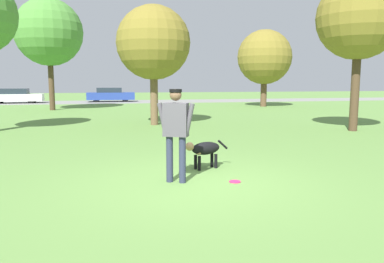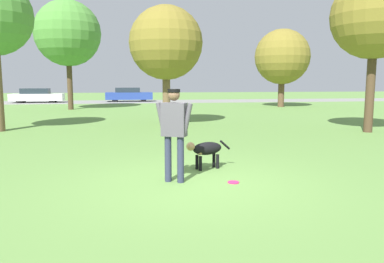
{
  "view_description": "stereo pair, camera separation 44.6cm",
  "coord_description": "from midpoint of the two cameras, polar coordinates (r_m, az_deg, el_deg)",
  "views": [
    {
      "loc": [
        -1.53,
        -6.69,
        1.9
      ],
      "look_at": [
        0.09,
        0.64,
        0.9
      ],
      "focal_mm": 35.0,
      "sensor_mm": 36.0,
      "label": 1
    },
    {
      "loc": [
        -1.09,
        -6.77,
        1.9
      ],
      "look_at": [
        0.09,
        0.64,
        0.9
      ],
      "focal_mm": 35.0,
      "sensor_mm": 36.0,
      "label": 2
    }
  ],
  "objects": [
    {
      "name": "parked_car_white",
      "position": [
        36.83,
        -22.25,
        5.07
      ],
      "size": [
        4.62,
        1.87,
        1.3
      ],
      "rotation": [
        0.0,
        0.0,
        0.03
      ],
      "color": "white",
      "rests_on": "ground_plane"
    },
    {
      "name": "tree_near_right",
      "position": [
        15.85,
        26.85,
        15.39
      ],
      "size": [
        3.15,
        3.15,
        5.87
      ],
      "color": "#4C3826",
      "rests_on": "ground_plane"
    },
    {
      "name": "tree_far_left",
      "position": [
        27.14,
        -17.96,
        14.03
      ],
      "size": [
        4.39,
        4.39,
        7.32
      ],
      "color": "#4C3826",
      "rests_on": "ground_plane"
    },
    {
      "name": "person",
      "position": [
        7.01,
        -0.92,
        0.73
      ],
      "size": [
        0.69,
        0.41,
        1.77
      ],
      "rotation": [
        0.0,
        0.0,
        -0.47
      ],
      "color": "#2D334C",
      "rests_on": "ground_plane"
    },
    {
      "name": "tree_mid_center",
      "position": [
        16.69,
        -3.21,
        13.28
      ],
      "size": [
        3.2,
        3.2,
        5.18
      ],
      "color": "brown",
      "rests_on": "ground_plane"
    },
    {
      "name": "parked_car_blue",
      "position": [
        36.51,
        -9.24,
        5.56
      ],
      "size": [
        4.43,
        1.7,
        1.34
      ],
      "rotation": [
        0.0,
        0.0,
        -0.01
      ],
      "color": "#284293",
      "rests_on": "ground_plane"
    },
    {
      "name": "tree_far_right",
      "position": [
        29.4,
        14.02,
        10.96
      ],
      "size": [
        4.11,
        4.11,
        5.81
      ],
      "color": "brown",
      "rests_on": "ground_plane"
    },
    {
      "name": "frisbee",
      "position": [
        7.22,
        8.1,
        -7.68
      ],
      "size": [
        0.22,
        0.22,
        0.02
      ],
      "color": "#E52366",
      "rests_on": "ground_plane"
    },
    {
      "name": "ground_plane",
      "position": [
        7.11,
        1.93,
        -7.9
      ],
      "size": [
        120.0,
        120.0,
        0.0
      ],
      "primitive_type": "plane",
      "color": "#608C42"
    },
    {
      "name": "dog",
      "position": [
        8.17,
        3.66,
        -2.77
      ],
      "size": [
        1.07,
        0.5,
        0.62
      ],
      "rotation": [
        0.0,
        0.0,
        3.47
      ],
      "color": "black",
      "rests_on": "ground_plane"
    },
    {
      "name": "far_road_strip",
      "position": [
        36.3,
        -6.97,
        4.56
      ],
      "size": [
        120.0,
        6.0,
        0.01
      ],
      "color": "gray",
      "rests_on": "ground_plane"
    }
  ]
}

